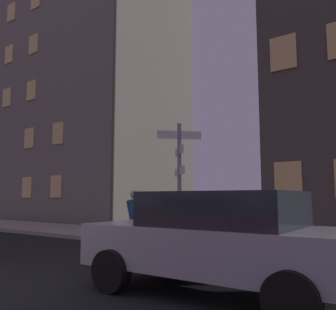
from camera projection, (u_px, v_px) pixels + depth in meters
name	position (u px, v px, depth m)	size (l,w,h in m)	color
sidewalk_kerb	(203.00, 241.00, 11.11)	(40.00, 3.28, 0.14)	gray
signpost	(179.00, 171.00, 10.77)	(1.07, 1.07, 3.52)	gray
car_side_parked	(218.00, 239.00, 5.39)	(4.19, 1.98, 1.51)	#B7B7BC
cyclist	(133.00, 224.00, 9.26)	(1.82, 0.32, 1.61)	black
building_left_block	(81.00, 90.00, 24.78)	(13.61, 7.52, 17.62)	slate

